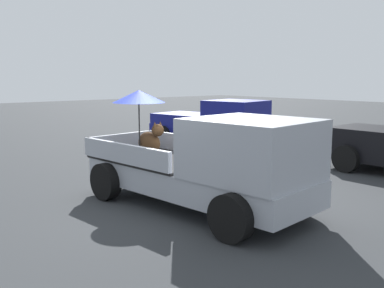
% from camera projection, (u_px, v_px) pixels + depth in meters
% --- Properties ---
extents(ground_plane, '(80.00, 80.00, 0.00)m').
position_uv_depth(ground_plane, '(195.00, 206.00, 8.87)').
color(ground_plane, '#2D3033').
extents(pickup_truck_main, '(5.19, 2.60, 2.35)m').
position_uv_depth(pickup_truck_main, '(210.00, 163.00, 8.43)').
color(pickup_truck_main, black).
rests_on(pickup_truck_main, ground).
extents(pickup_truck_far, '(5.02, 2.76, 1.80)m').
position_uv_depth(pickup_truck_far, '(214.00, 124.00, 16.40)').
color(pickup_truck_far, black).
rests_on(pickup_truck_far, ground).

